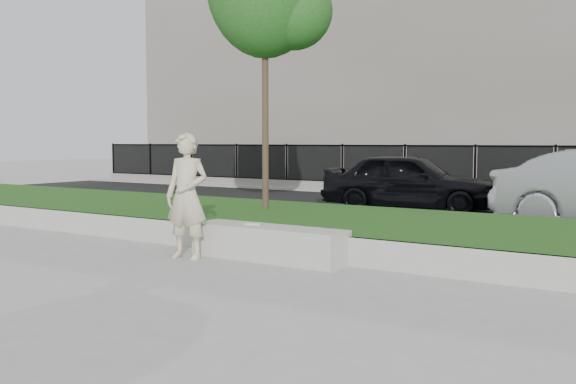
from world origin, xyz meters
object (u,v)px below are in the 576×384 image
Objects in this scene: stone_bench at (269,243)px; car_dark at (409,182)px; man at (187,196)px; book at (254,224)px.

stone_bench is 0.58× the size of car_dark.
man is 7.50m from car_dark.
book is (0.77, 0.58, -0.42)m from man.
book is 6.93m from car_dark.
book reaches higher than stone_bench.
man is 7.91× the size of book.
car_dark is (0.34, 7.49, -0.17)m from man.
car_dark reaches higher than book.
book is at bearing 174.08° from stone_bench.
book is at bearing 175.18° from car_dark.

